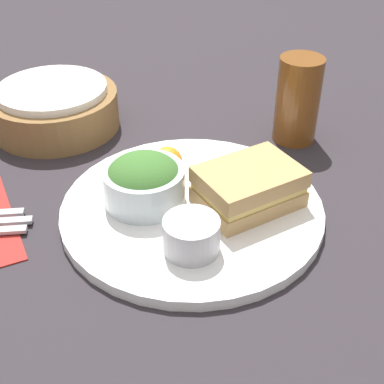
# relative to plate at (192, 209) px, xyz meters

# --- Properties ---
(ground_plane) EXTENTS (4.00, 4.00, 0.00)m
(ground_plane) POSITION_rel_plate_xyz_m (0.00, 0.00, -0.01)
(ground_plane) COLOR #2D282D
(plate) EXTENTS (0.34, 0.34, 0.01)m
(plate) POSITION_rel_plate_xyz_m (0.00, 0.00, 0.00)
(plate) COLOR white
(plate) RESTS_ON ground_plane
(sandwich) EXTENTS (0.13, 0.10, 0.05)m
(sandwich) POSITION_rel_plate_xyz_m (0.07, -0.03, 0.03)
(sandwich) COLOR tan
(sandwich) RESTS_ON plate
(salad_bowl) EXTENTS (0.11, 0.11, 0.07)m
(salad_bowl) POSITION_rel_plate_xyz_m (-0.05, 0.03, 0.04)
(salad_bowl) COLOR silver
(salad_bowl) RESTS_ON plate
(dressing_cup) EXTENTS (0.07, 0.07, 0.04)m
(dressing_cup) POSITION_rel_plate_xyz_m (-0.04, -0.08, 0.03)
(dressing_cup) COLOR #B7B7BC
(dressing_cup) RESTS_ON plate
(orange_wedge) EXTENTS (0.04, 0.04, 0.04)m
(orange_wedge) POSITION_rel_plate_xyz_m (0.00, 0.08, 0.03)
(orange_wedge) COLOR orange
(orange_wedge) RESTS_ON plate
(drink_glass) EXTENTS (0.07, 0.07, 0.14)m
(drink_glass) POSITION_rel_plate_xyz_m (0.23, 0.11, 0.06)
(drink_glass) COLOR brown
(drink_glass) RESTS_ON ground_plane
(bread_basket) EXTENTS (0.21, 0.21, 0.07)m
(bread_basket) POSITION_rel_plate_xyz_m (-0.10, 0.31, 0.03)
(bread_basket) COLOR olive
(bread_basket) RESTS_ON ground_plane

